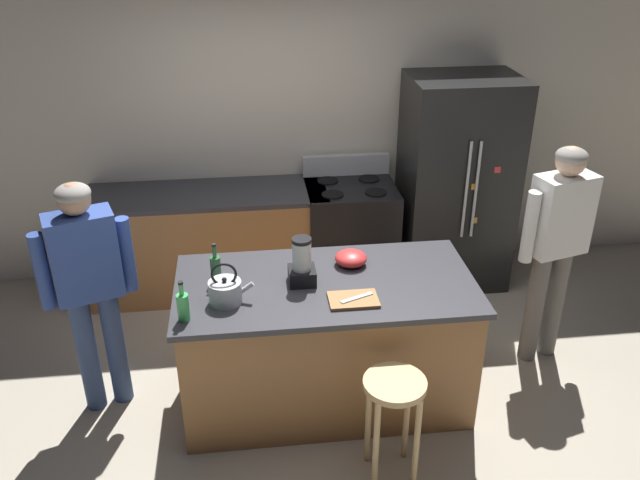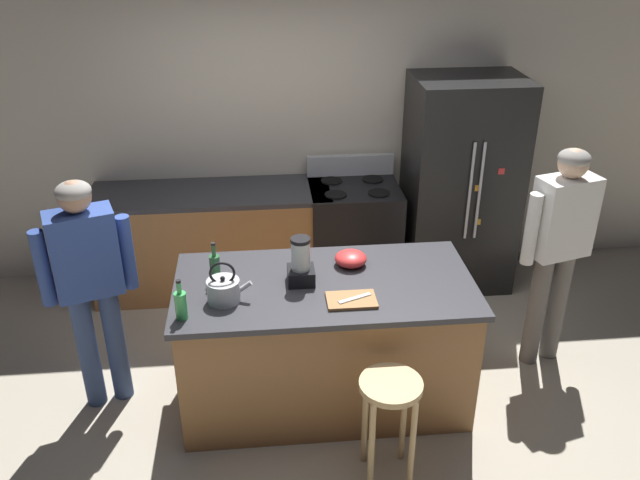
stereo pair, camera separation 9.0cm
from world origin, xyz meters
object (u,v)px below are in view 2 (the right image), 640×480
at_px(stove_range, 353,234).
at_px(bottle_soda, 181,304).
at_px(mixing_bowl, 351,258).
at_px(chef_knife, 355,298).
at_px(bar_stool, 390,404).
at_px(cutting_board, 351,300).
at_px(bottle_olive_oil, 215,267).
at_px(tea_kettle, 224,290).
at_px(refrigerator, 460,185).
at_px(blender_appliance, 301,264).
at_px(kitchen_island, 324,341).
at_px(person_by_island_left, 89,276).
at_px(person_by_sink_right, 559,239).

distance_m(stove_range, bottle_soda, 2.30).
distance_m(mixing_bowl, chef_knife, 0.45).
relative_size(bar_stool, cutting_board, 2.31).
distance_m(bottle_olive_oil, mixing_bowl, 0.89).
bearing_deg(tea_kettle, bar_stool, -32.44).
relative_size(stove_range, chef_knife, 4.98).
height_order(bottle_olive_oil, bottle_soda, bottle_olive_oil).
bearing_deg(tea_kettle, refrigerator, 40.28).
xyz_separation_m(blender_appliance, bottle_olive_oil, (-0.54, 0.07, -0.03)).
bearing_deg(kitchen_island, blender_appliance, 172.51).
height_order(bottle_olive_oil, cutting_board, bottle_olive_oil).
relative_size(refrigerator, bottle_soda, 7.14).
height_order(kitchen_island, person_by_island_left, person_by_island_left).
bearing_deg(bottle_olive_oil, stove_range, 52.60).
bearing_deg(person_by_sink_right, refrigerator, 105.18).
xyz_separation_m(cutting_board, chef_knife, (0.02, 0.00, 0.01)).
relative_size(stove_range, person_by_sink_right, 0.66).
height_order(person_by_island_left, tea_kettle, person_by_island_left).
bearing_deg(person_by_sink_right, bottle_soda, -166.75).
height_order(person_by_island_left, bar_stool, person_by_island_left).
height_order(bar_stool, mixing_bowl, mixing_bowl).
xyz_separation_m(kitchen_island, person_by_sink_right, (1.65, 0.28, 0.54)).
bearing_deg(person_by_sink_right, blender_appliance, -171.81).
bearing_deg(cutting_board, blender_appliance, 138.30).
bearing_deg(bottle_olive_oil, chef_knife, -20.82).
bearing_deg(mixing_bowl, kitchen_island, -132.81).
xyz_separation_m(person_by_sink_right, cutting_board, (-1.51, -0.51, -0.08)).
bearing_deg(mixing_bowl, bottle_soda, -153.65).
xyz_separation_m(person_by_sink_right, bottle_olive_oil, (-2.34, -0.19, 0.01)).
relative_size(mixing_bowl, cutting_board, 0.71).
distance_m(bottle_olive_oil, tea_kettle, 0.24).
xyz_separation_m(blender_appliance, mixing_bowl, (0.34, 0.19, -0.08)).
bearing_deg(mixing_bowl, bottle_olive_oil, -171.87).
relative_size(kitchen_island, tea_kettle, 6.92).
relative_size(refrigerator, mixing_bowl, 8.56).
relative_size(blender_appliance, bottle_olive_oil, 1.14).
relative_size(bottle_olive_oil, tea_kettle, 1.00).
bearing_deg(kitchen_island, bar_stool, -68.12).
distance_m(person_by_island_left, chef_knife, 1.67).
distance_m(refrigerator, mixing_bowl, 1.71).
height_order(bar_stool, tea_kettle, tea_kettle).
xyz_separation_m(person_by_island_left, blender_appliance, (1.33, -0.10, 0.07)).
height_order(bar_stool, chef_knife, chef_knife).
xyz_separation_m(bar_stool, mixing_bowl, (-0.10, 0.95, 0.43)).
bearing_deg(bottle_olive_oil, cutting_board, -21.28).
bearing_deg(bar_stool, bottle_olive_oil, 140.10).
height_order(stove_range, chef_knife, stove_range).
relative_size(kitchen_island, blender_appliance, 6.07).
height_order(refrigerator, bottle_soda, refrigerator).
bearing_deg(bottle_soda, stove_range, 55.17).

